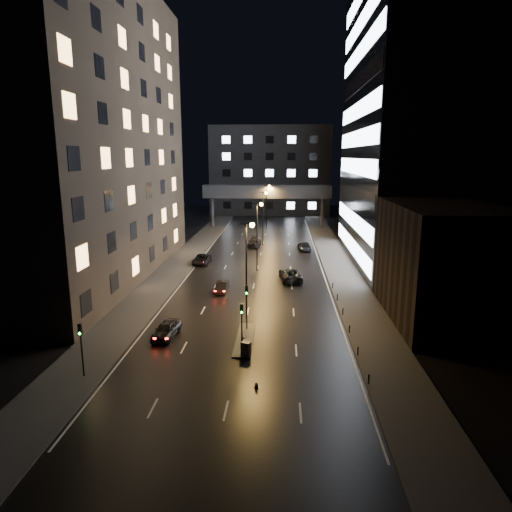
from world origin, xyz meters
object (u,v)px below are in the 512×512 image
Objects in this scene: car_away_c at (202,259)px; car_away_b at (222,287)px; car_toward_b at (304,246)px; utility_cabinet at (246,349)px; car_away_d at (255,242)px; car_toward_a at (290,275)px; car_away_a at (166,329)px.

car_away_b is at bearing -69.24° from car_away_c.
car_toward_b is 45.96m from utility_cabinet.
car_away_b is at bearing -92.65° from car_away_d.
car_away_b is 0.76× the size of car_toward_b.
utility_cabinet is (-7.02, -45.42, 0.02)m from car_toward_b.
car_away_b is 10.49m from car_toward_a.
car_toward_a is (8.69, 5.86, 0.18)m from car_away_b.
car_away_d reaches higher than car_toward_b.
car_toward_a reaches higher than car_toward_b.
utility_cabinet is (-4.16, -24.72, -0.05)m from car_toward_a.
car_away_c is at bearing -40.58° from car_toward_a.
car_toward_b is at bearing -105.30° from car_toward_a.
car_away_c is at bearing -115.45° from car_away_d.
car_away_c reaches higher than car_away_b.
car_away_c is at bearing 30.26° from car_toward_b.
utility_cabinet is (2.20, -48.28, -0.05)m from car_away_d.
car_away_d is at bearing 87.41° from car_away_b.
car_toward_a reaches higher than car_away_c.
car_toward_b is (9.22, -2.87, -0.07)m from car_away_d.
car_toward_b is at bearing 68.44° from car_away_b.
car_away_d reaches higher than car_away_a.
car_away_a is 3.60× the size of utility_cabinet.
car_toward_a is at bearing 103.16° from utility_cabinet.
car_away_d is (5.63, 44.28, 0.06)m from car_away_a.
car_away_a is 44.63m from car_away_d.
utility_cabinet is (7.83, -4.01, 0.01)m from car_away_a.
utility_cabinet is (9.70, -33.77, 0.04)m from car_away_c.
car_toward_a reaches higher than car_away_b.
car_away_a is 0.87× the size of car_toward_b.
car_away_d is 24.40m from car_toward_a.
car_toward_b reaches higher than car_away_b.
car_toward_a is (13.86, -9.05, 0.09)m from car_away_c.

